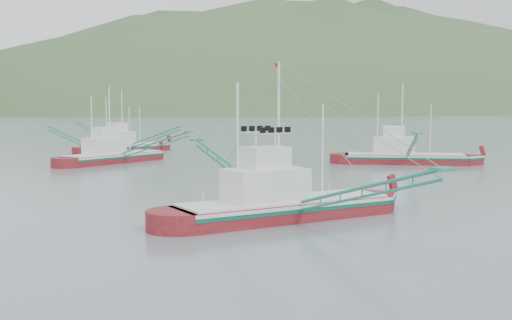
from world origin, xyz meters
name	(u,v)px	position (x,y,z in m)	size (l,w,h in m)	color
ground	(296,223)	(0.00, 0.00, 0.00)	(1200.00, 1200.00, 0.00)	slate
main_boat	(282,193)	(-0.25, 1.40, 1.60)	(14.19, 24.97, 10.15)	maroon
bg_boat_far	(112,145)	(-2.91, 42.20, 2.03)	(16.14, 21.82, 9.64)	maroon
bg_boat_right	(405,146)	(27.76, 27.72, 2.11)	(16.73, 22.73, 10.03)	maroon
bg_boat_extra	(124,138)	(1.64, 57.81, 1.97)	(13.48, 22.56, 9.64)	maroon
headland_right	(324,111)	(240.00, 430.00, 0.00)	(684.00, 432.00, 306.00)	#3C5A2E
ridge_distant	(42,111)	(30.00, 560.00, 0.00)	(960.00, 400.00, 240.00)	slate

